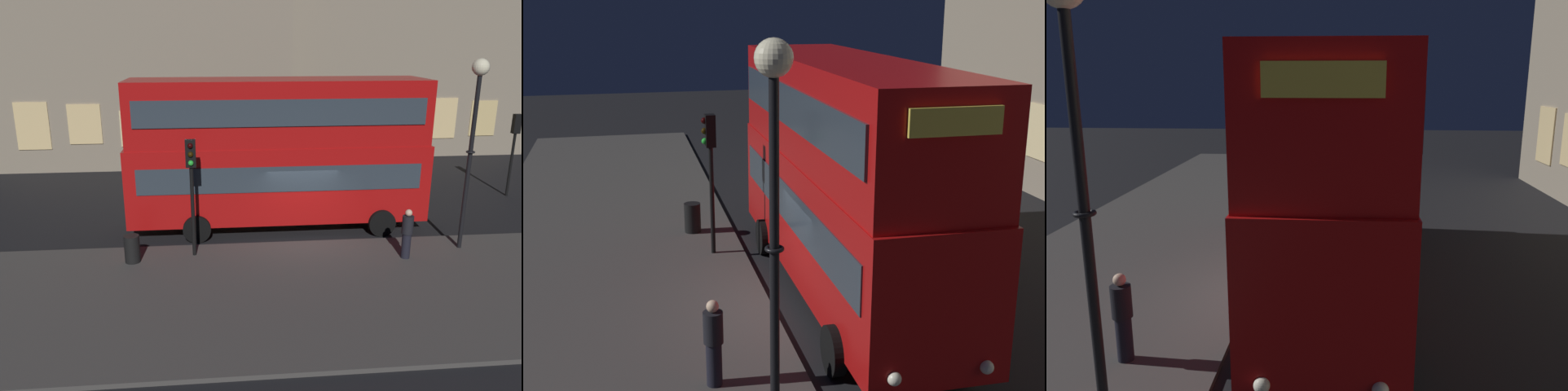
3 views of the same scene
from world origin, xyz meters
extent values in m
plane|color=black|center=(0.00, 0.00, 0.00)|extent=(80.00, 80.00, 0.00)
cube|color=#423F3D|center=(0.00, -4.22, 0.06)|extent=(44.00, 7.26, 0.12)
cube|color=#F2D18C|center=(-12.39, 10.54, 2.54)|extent=(1.70, 0.06, 2.48)
cube|color=#F2D18C|center=(-9.73, 10.54, 2.59)|extent=(1.70, 0.06, 2.09)
cube|color=#F9E09E|center=(-7.07, 10.54, 2.32)|extent=(1.70, 0.06, 1.92)
cube|color=#B20F0F|center=(-0.73, 1.26, 1.87)|extent=(10.80, 2.55, 2.76)
cube|color=#B20F0F|center=(-0.73, 1.26, 4.39)|extent=(10.59, 2.50, 2.28)
cube|color=#2D3842|center=(-0.73, 1.26, 2.21)|extent=(9.94, 2.61, 0.90)
cube|color=#2D3842|center=(-0.73, 1.26, 4.50)|extent=(9.94, 2.61, 0.90)
cube|color=#F2D84C|center=(4.62, 1.25, 5.01)|extent=(0.08, 1.52, 0.44)
sphere|color=white|center=(4.69, 2.07, 0.84)|extent=(0.24, 0.24, 0.24)
sphere|color=white|center=(4.69, 0.42, 0.84)|extent=(0.24, 0.24, 0.24)
cylinder|color=black|center=(2.95, 2.57, 0.49)|extent=(0.98, 0.24, 0.98)
cylinder|color=black|center=(2.94, -0.07, 0.49)|extent=(0.98, 0.24, 0.98)
cylinder|color=black|center=(-3.69, 2.58, 0.49)|extent=(0.98, 0.24, 0.98)
cylinder|color=black|center=(-3.70, -0.06, 0.49)|extent=(0.98, 0.24, 0.98)
cylinder|color=black|center=(-3.75, -1.43, 1.59)|extent=(0.12, 0.12, 2.95)
cube|color=black|center=(-3.75, -1.43, 3.49)|extent=(0.33, 0.26, 0.85)
sphere|color=black|center=(-3.75, -1.58, 3.76)|extent=(0.17, 0.17, 0.17)
sphere|color=black|center=(-3.75, -1.58, 3.49)|extent=(0.17, 0.17, 0.17)
sphere|color=green|center=(-3.75, -1.58, 3.22)|extent=(0.17, 0.17, 0.17)
cylinder|color=black|center=(5.12, -1.65, 2.96)|extent=(0.14, 0.14, 5.68)
torus|color=black|center=(5.12, -1.65, 3.40)|extent=(0.28, 0.28, 0.06)
sphere|color=#F9EFC6|center=(5.12, -1.65, 6.04)|extent=(0.52, 0.52, 0.52)
cylinder|color=black|center=(3.00, -2.30, 0.53)|extent=(0.28, 0.28, 0.83)
cylinder|color=black|center=(3.00, -2.30, 1.24)|extent=(0.36, 0.36, 0.58)
sphere|color=beige|center=(3.00, -2.30, 1.64)|extent=(0.22, 0.22, 0.22)
cylinder|color=black|center=(-5.67, -1.79, 0.56)|extent=(0.48, 0.48, 0.87)
camera|label=1|loc=(-3.06, -16.87, 6.81)|focal=35.07mm
camera|label=2|loc=(14.08, -3.60, 6.75)|focal=47.95mm
camera|label=3|loc=(10.97, 1.49, 5.03)|focal=35.14mm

